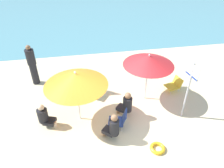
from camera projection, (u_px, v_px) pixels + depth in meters
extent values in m
plane|color=beige|center=(111.00, 130.00, 6.60)|extent=(40.00, 40.00, 0.00)
cube|color=#5693A3|center=(84.00, 11.00, 17.38)|extent=(40.00, 16.00, 0.01)
cylinder|color=silver|center=(78.00, 97.00, 6.51)|extent=(0.04, 0.04, 1.79)
cone|color=orange|center=(76.00, 79.00, 6.12)|extent=(1.93, 1.93, 0.41)
sphere|color=silver|center=(75.00, 72.00, 5.98)|extent=(0.06, 0.06, 0.06)
cylinder|color=silver|center=(147.00, 78.00, 7.41)|extent=(0.04, 0.04, 1.79)
cone|color=red|center=(149.00, 60.00, 6.99)|extent=(1.74, 1.74, 0.33)
sphere|color=silver|center=(149.00, 55.00, 6.88)|extent=(0.06, 0.06, 0.06)
cube|color=navy|center=(116.00, 121.00, 6.59)|extent=(0.58, 0.56, 0.03)
cube|color=navy|center=(124.00, 117.00, 6.45)|extent=(0.27, 0.48, 0.40)
cylinder|color=silver|center=(110.00, 128.00, 6.52)|extent=(0.02, 0.02, 0.22)
cylinder|color=silver|center=(111.00, 120.00, 6.82)|extent=(0.02, 0.02, 0.22)
cylinder|color=silver|center=(122.00, 129.00, 6.50)|extent=(0.02, 0.02, 0.22)
cylinder|color=silver|center=(122.00, 120.00, 6.79)|extent=(0.02, 0.02, 0.22)
cube|color=gold|center=(172.00, 86.00, 8.19)|extent=(0.58, 0.57, 0.03)
cube|color=gold|center=(178.00, 81.00, 8.19)|extent=(0.25, 0.49, 0.33)
cylinder|color=silver|center=(170.00, 92.00, 8.05)|extent=(0.02, 0.02, 0.18)
cylinder|color=silver|center=(165.00, 87.00, 8.33)|extent=(0.02, 0.02, 0.18)
cylinder|color=silver|center=(178.00, 90.00, 8.18)|extent=(0.02, 0.02, 0.18)
cylinder|color=silver|center=(172.00, 85.00, 8.46)|extent=(0.02, 0.02, 0.18)
cube|color=teal|center=(94.00, 91.00, 7.89)|extent=(0.74, 0.73, 0.03)
cube|color=teal|center=(97.00, 82.00, 7.96)|extent=(0.54, 0.45, 0.42)
cylinder|color=silver|center=(97.00, 98.00, 7.73)|extent=(0.02, 0.02, 0.23)
cylinder|color=silver|center=(87.00, 95.00, 7.89)|extent=(0.02, 0.02, 0.23)
cylinder|color=silver|center=(102.00, 92.00, 8.03)|extent=(0.02, 0.02, 0.23)
cylinder|color=silver|center=(92.00, 89.00, 8.19)|extent=(0.02, 0.02, 0.23)
cube|color=black|center=(50.00, 121.00, 6.62)|extent=(0.44, 0.42, 0.12)
cylinder|color=beige|center=(55.00, 124.00, 6.66)|extent=(0.12, 0.12, 0.21)
cylinder|color=black|center=(43.00, 115.00, 6.51)|extent=(0.32, 0.32, 0.46)
sphere|color=beige|center=(41.00, 107.00, 6.32)|extent=(0.20, 0.20, 0.20)
cylinder|color=black|center=(35.00, 74.00, 8.49)|extent=(0.29, 0.29, 0.90)
cylinder|color=black|center=(30.00, 57.00, 8.05)|extent=(0.34, 0.34, 0.62)
sphere|color=#896042|center=(28.00, 47.00, 7.82)|extent=(0.18, 0.18, 0.18)
cube|color=black|center=(122.00, 108.00, 7.04)|extent=(0.47, 0.47, 0.12)
cylinder|color=#896042|center=(118.00, 109.00, 7.19)|extent=(0.12, 0.12, 0.27)
cylinder|color=black|center=(127.00, 104.00, 6.81)|extent=(0.31, 0.31, 0.51)
sphere|color=#896042|center=(128.00, 96.00, 6.61)|extent=(0.21, 0.21, 0.21)
cube|color=black|center=(109.00, 131.00, 6.21)|extent=(0.46, 0.45, 0.12)
cylinder|color=#896042|center=(105.00, 132.00, 6.35)|extent=(0.12, 0.12, 0.27)
cylinder|color=black|center=(114.00, 127.00, 5.98)|extent=(0.28, 0.28, 0.53)
sphere|color=#896042|center=(114.00, 118.00, 5.77)|extent=(0.20, 0.20, 0.20)
cylinder|color=#ADADB2|center=(187.00, 92.00, 6.54)|extent=(0.06, 0.06, 2.05)
cube|color=white|center=(193.00, 71.00, 6.10)|extent=(0.11, 0.54, 0.41)
cube|color=navy|center=(191.00, 76.00, 6.20)|extent=(0.11, 0.54, 0.06)
torus|color=yellow|center=(158.00, 148.00, 5.96)|extent=(0.44, 0.44, 0.10)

